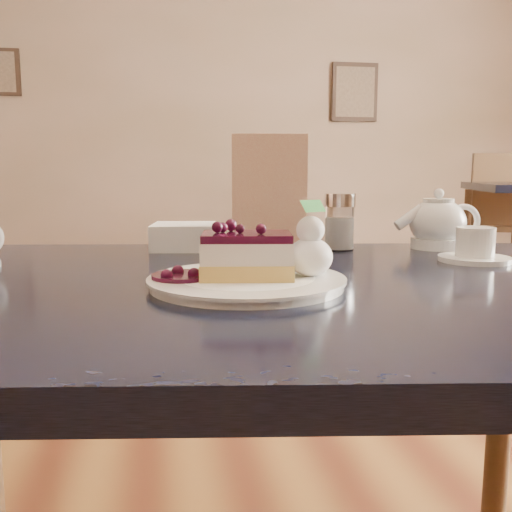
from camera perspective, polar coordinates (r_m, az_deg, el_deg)
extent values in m
cube|color=tan|center=(5.48, -9.01, 15.21)|extent=(8.00, 0.02, 3.00)
cube|color=black|center=(5.78, 9.85, 15.84)|extent=(0.45, 0.03, 0.55)
cube|color=black|center=(0.77, -0.96, -3.79)|extent=(1.23, 0.91, 0.04)
cylinder|color=#372117|center=(1.30, 23.11, -15.73)|extent=(0.05, 0.05, 0.67)
cylinder|color=white|center=(0.72, -0.93, -2.66)|extent=(0.24, 0.24, 0.01)
cube|color=#DAB964|center=(0.71, -0.93, -1.36)|extent=(0.12, 0.10, 0.02)
cube|color=silver|center=(0.71, -0.94, 0.52)|extent=(0.12, 0.09, 0.03)
cube|color=black|center=(0.71, -0.94, 1.96)|extent=(0.12, 0.09, 0.01)
ellipsoid|color=white|center=(0.73, 5.42, -0.10)|extent=(0.06, 0.06, 0.05)
cylinder|color=black|center=(0.71, -7.40, -2.03)|extent=(0.08, 0.08, 0.01)
cylinder|color=white|center=(0.99, 21.00, -0.27)|extent=(0.11, 0.11, 0.01)
cylinder|color=white|center=(0.98, 21.09, 1.33)|extent=(0.06, 0.06, 0.05)
ellipsoid|color=white|center=(1.12, 17.68, 2.98)|extent=(0.10, 0.10, 0.09)
cylinder|color=white|center=(1.12, 17.80, 5.54)|extent=(0.06, 0.06, 0.01)
cylinder|color=white|center=(1.09, 14.30, 2.97)|extent=(0.06, 0.02, 0.05)
cube|color=#FFE6B1|center=(1.02, 1.34, 6.24)|extent=(0.14, 0.05, 0.21)
cylinder|color=white|center=(1.06, 8.33, 2.75)|extent=(0.05, 0.05, 0.08)
cylinder|color=silver|center=(1.05, 8.39, 5.58)|extent=(0.06, 0.06, 0.02)
cube|color=white|center=(1.07, -7.22, 1.96)|extent=(0.13, 0.13, 0.05)
cylinder|color=#372117|center=(3.77, 20.23, 0.63)|extent=(0.05, 0.05, 0.74)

